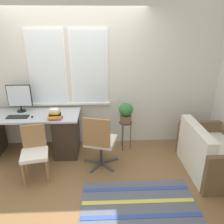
{
  "coord_description": "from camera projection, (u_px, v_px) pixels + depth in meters",
  "views": [
    {
      "loc": [
        0.49,
        -3.21,
        2.2
      ],
      "look_at": [
        0.64,
        0.17,
        0.86
      ],
      "focal_mm": 35.0,
      "sensor_mm": 36.0,
      "label": 1
    }
  ],
  "objects": [
    {
      "name": "ground_plane",
      "position": [
        75.0,
        162.0,
        3.77
      ],
      "size": [
        14.0,
        14.0,
        0.0
      ],
      "primitive_type": "plane",
      "color": "brown"
    },
    {
      "name": "office_chair_swivel",
      "position": [
        100.0,
        141.0,
        3.49
      ],
      "size": [
        0.6,
        0.61,
        0.93
      ],
      "rotation": [
        0.0,
        0.0,
        2.86
      ],
      "color": "#47474C",
      "rests_on": "ground_plane"
    },
    {
      "name": "desk",
      "position": [
        27.0,
        133.0,
        3.9
      ],
      "size": [
        1.9,
        0.67,
        0.76
      ],
      "color": "#B2B7BC",
      "rests_on": "ground_plane"
    },
    {
      "name": "floor_rug_striped",
      "position": [
        138.0,
        202.0,
        2.92
      ],
      "size": [
        1.54,
        0.85,
        0.01
      ],
      "color": "#565B6B",
      "rests_on": "ground_plane"
    },
    {
      "name": "plant_stand",
      "position": [
        125.0,
        125.0,
        4.01
      ],
      "size": [
        0.24,
        0.24,
        0.56
      ],
      "color": "#333338",
      "rests_on": "ground_plane"
    },
    {
      "name": "mouse",
      "position": [
        32.0,
        117.0,
        3.64
      ],
      "size": [
        0.03,
        0.06,
        0.03
      ],
      "color": "black",
      "rests_on": "desk"
    },
    {
      "name": "desk_chair_wooden",
      "position": [
        34.0,
        151.0,
        3.29
      ],
      "size": [
        0.46,
        0.47,
        0.81
      ],
      "rotation": [
        0.0,
        0.0,
        0.21
      ],
      "color": "olive",
      "rests_on": "ground_plane"
    },
    {
      "name": "potted_plant",
      "position": [
        126.0,
        112.0,
        3.92
      ],
      "size": [
        0.26,
        0.26,
        0.36
      ],
      "color": "brown",
      "rests_on": "plant_stand"
    },
    {
      "name": "monitor",
      "position": [
        19.0,
        97.0,
        3.82
      ],
      "size": [
        0.42,
        0.16,
        0.49
      ],
      "color": "black",
      "rests_on": "desk"
    },
    {
      "name": "couch_loveseat",
      "position": [
        210.0,
        155.0,
        3.46
      ],
      "size": [
        0.75,
        1.19,
        0.78
      ],
      "rotation": [
        0.0,
        0.0,
        1.57
      ],
      "color": "white",
      "rests_on": "ground_plane"
    },
    {
      "name": "keyboard",
      "position": [
        18.0,
        117.0,
        3.65
      ],
      "size": [
        0.35,
        0.14,
        0.02
      ],
      "color": "black",
      "rests_on": "desk"
    },
    {
      "name": "wall_back_with_window",
      "position": [
        75.0,
        75.0,
        3.97
      ],
      "size": [
        9.0,
        0.12,
        2.7
      ],
      "color": "silver",
      "rests_on": "ground_plane"
    },
    {
      "name": "book_stack",
      "position": [
        55.0,
        115.0,
        3.57
      ],
      "size": [
        0.24,
        0.2,
        0.17
      ],
      "color": "purple",
      "rests_on": "desk"
    }
  ]
}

